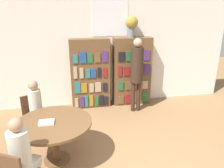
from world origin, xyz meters
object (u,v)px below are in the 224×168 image
bookshelf_left (90,74)px  bookshelf_right (132,72)px  flower_vase (132,24)px  reading_table (54,128)px  seated_reader_right (23,154)px  seated_reader_left (37,109)px  chair_left_side (34,114)px  librarian_standing (137,68)px

bookshelf_left → bookshelf_right: 1.10m
bookshelf_right → flower_vase: (-0.04, 0.00, 1.22)m
bookshelf_left → reading_table: 2.26m
reading_table → seated_reader_right: seated_reader_right is taller
seated_reader_left → bookshelf_left: bearing=-156.3°
flower_vase → chair_left_side: size_ratio=0.60×
bookshelf_right → reading_table: (-1.89, -2.10, -0.26)m
bookshelf_right → librarian_standing: bearing=-92.9°
chair_left_side → bookshelf_right: bearing=-179.1°
bookshelf_right → librarian_standing: 0.56m
flower_vase → seated_reader_right: 3.83m
flower_vase → bookshelf_right: bearing=-6.3°
bookshelf_right → chair_left_side: size_ratio=2.03×
seated_reader_left → seated_reader_right: 1.38m
bookshelf_right → bookshelf_left: bearing=-180.0°
chair_left_side → seated_reader_right: (0.09, -1.55, 0.21)m
bookshelf_left → flower_vase: (1.06, 0.00, 1.22)m
bookshelf_left → flower_vase: 1.61m
reading_table → librarian_standing: librarian_standing is taller
seated_reader_right → flower_vase: bearing=78.5°
reading_table → librarian_standing: 2.51m
seated_reader_right → librarian_standing: size_ratio=0.67×
flower_vase → librarian_standing: 1.10m
chair_left_side → reading_table: bearing=90.0°
librarian_standing → seated_reader_right: bearing=-134.0°
bookshelf_left → seated_reader_left: bearing=-128.9°
bookshelf_right → seated_reader_right: size_ratio=1.45×
bookshelf_right → chair_left_side: (-2.33, -1.25, -0.40)m
seated_reader_right → reading_table: bearing=90.0°
reading_table → seated_reader_left: bearing=117.3°
bookshelf_left → seated_reader_left: 1.84m
bookshelf_right → seated_reader_left: (-2.25, -1.42, -0.20)m
bookshelf_left → reading_table: size_ratio=1.43×
bookshelf_left → librarian_standing: 1.21m
reading_table → seated_reader_left: size_ratio=1.01×
seated_reader_right → chair_left_side: bearing=120.0°
librarian_standing → flower_vase: bearing=91.7°
bookshelf_left → chair_left_side: (-1.23, -1.25, -0.40)m
reading_table → bookshelf_left: bearing=69.4°
seated_reader_left → librarian_standing: 2.44m
bookshelf_right → librarian_standing: (-0.03, -0.50, 0.24)m
chair_left_side → seated_reader_left: bearing=90.0°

